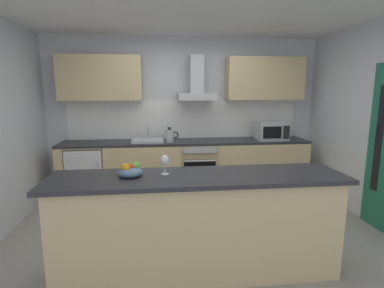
% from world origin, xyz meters
% --- Properties ---
extents(ground, '(5.59, 4.66, 0.02)m').
position_xyz_m(ground, '(0.00, 0.00, -0.01)').
color(ground, gray).
extents(ceiling, '(5.59, 4.66, 0.02)m').
position_xyz_m(ceiling, '(0.00, 0.00, 2.61)').
color(ceiling, white).
extents(wall_back, '(5.59, 0.12, 2.60)m').
position_xyz_m(wall_back, '(0.00, 1.89, 1.30)').
color(wall_back, silver).
rests_on(wall_back, ground).
extents(backsplash_tile, '(3.90, 0.02, 0.66)m').
position_xyz_m(backsplash_tile, '(0.00, 1.82, 1.23)').
color(backsplash_tile, white).
extents(counter_back, '(4.04, 0.60, 0.90)m').
position_xyz_m(counter_back, '(0.00, 1.51, 0.45)').
color(counter_back, '#D1B784').
rests_on(counter_back, ground).
extents(counter_island, '(2.66, 0.64, 0.97)m').
position_xyz_m(counter_island, '(-0.10, -0.74, 0.49)').
color(counter_island, '#D1B784').
rests_on(counter_island, ground).
extents(upper_cabinets, '(3.98, 0.32, 0.70)m').
position_xyz_m(upper_cabinets, '(0.00, 1.66, 1.91)').
color(upper_cabinets, '#D1B784').
extents(oven, '(0.60, 0.62, 0.80)m').
position_xyz_m(oven, '(0.19, 1.48, 0.46)').
color(oven, slate).
rests_on(oven, ground).
extents(refrigerator, '(0.58, 0.60, 0.85)m').
position_xyz_m(refrigerator, '(-1.59, 1.48, 0.43)').
color(refrigerator, white).
rests_on(refrigerator, ground).
extents(microwave, '(0.50, 0.38, 0.30)m').
position_xyz_m(microwave, '(1.43, 1.46, 1.05)').
color(microwave, '#B7BABC').
rests_on(microwave, counter_back).
extents(sink, '(0.50, 0.40, 0.26)m').
position_xyz_m(sink, '(-0.62, 1.50, 0.93)').
color(sink, silver).
rests_on(sink, counter_back).
extents(kettle, '(0.29, 0.15, 0.24)m').
position_xyz_m(kettle, '(-0.27, 1.45, 1.01)').
color(kettle, '#B7BABC').
rests_on(kettle, counter_back).
extents(range_hood, '(0.62, 0.45, 0.72)m').
position_xyz_m(range_hood, '(0.19, 1.61, 1.79)').
color(range_hood, '#B7BABC').
extents(wine_glass, '(0.08, 0.08, 0.18)m').
position_xyz_m(wine_glass, '(-0.40, -0.68, 1.09)').
color(wine_glass, silver).
rests_on(wine_glass, counter_island).
extents(fruit_bowl, '(0.22, 0.22, 0.13)m').
position_xyz_m(fruit_bowl, '(-0.70, -0.70, 1.01)').
color(fruit_bowl, slate).
rests_on(fruit_bowl, counter_island).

